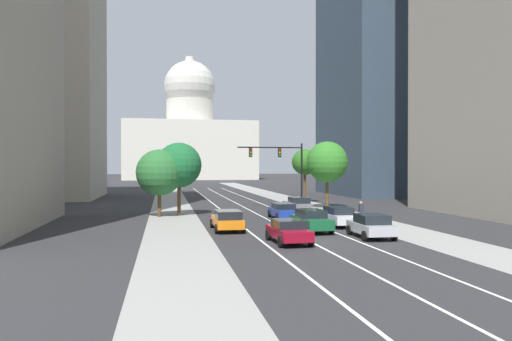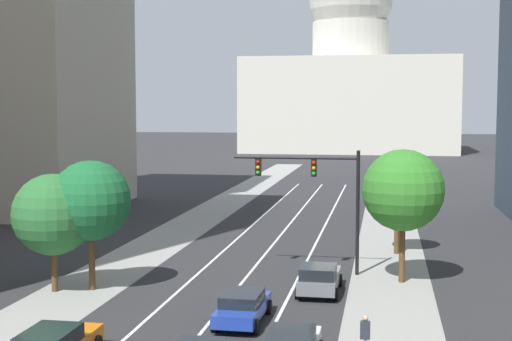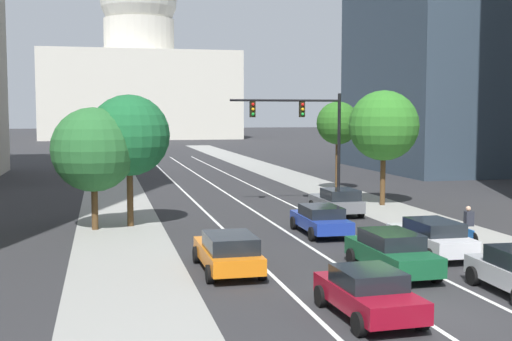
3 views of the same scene
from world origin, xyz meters
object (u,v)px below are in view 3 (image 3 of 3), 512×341
(car_gray, at_px, (337,201))
(traffic_signal_mast, at_px, (307,125))
(car_blue, at_px, (321,219))
(car_crimson, at_px, (368,292))
(car_orange, at_px, (228,251))
(capitol_building, at_px, (140,73))
(car_white, at_px, (431,237))
(street_tree_near_left, at_px, (94,150))
(street_tree_mid_right, at_px, (384,126))
(street_tree_mid_left, at_px, (129,136))
(car_green, at_px, (392,252))
(cyclist, at_px, (468,226))
(street_tree_near_right, at_px, (338,124))

(car_gray, xyz_separation_m, traffic_signal_mast, (-0.43, 4.45, 4.21))
(car_blue, xyz_separation_m, car_crimson, (-2.83, -12.65, 0.00))
(car_blue, distance_m, car_orange, 8.61)
(capitol_building, xyz_separation_m, car_white, (4.25, -129.91, -13.89))
(car_gray, height_order, street_tree_near_left, street_tree_near_left)
(street_tree_mid_right, relative_size, street_tree_mid_left, 1.07)
(car_blue, xyz_separation_m, car_green, (0.00, -7.95, 0.06))
(car_crimson, height_order, car_green, car_green)
(car_blue, bearing_deg, cyclist, -125.76)
(street_tree_mid_right, distance_m, street_tree_mid_left, 16.26)
(car_crimson, xyz_separation_m, street_tree_mid_right, (9.80, 21.38, 4.22))
(car_gray, relative_size, street_tree_near_left, 0.74)
(car_gray, distance_m, car_green, 13.85)
(car_blue, height_order, car_crimson, car_crimson)
(car_blue, bearing_deg, car_white, -151.86)
(car_orange, xyz_separation_m, street_tree_mid_right, (12.64, 15.22, 4.18))
(car_green, height_order, street_tree_mid_left, street_tree_mid_left)
(street_tree_mid_right, xyz_separation_m, street_tree_mid_left, (-15.65, -4.39, -0.34))
(car_gray, distance_m, street_tree_mid_right, 6.65)
(street_tree_near_right, xyz_separation_m, street_tree_mid_left, (-15.49, -12.15, -0.36))
(traffic_signal_mast, height_order, street_tree_near_left, traffic_signal_mast)
(car_green, relative_size, street_tree_mid_left, 0.70)
(car_blue, bearing_deg, car_green, -179.20)
(street_tree_mid_left, bearing_deg, car_crimson, -71.00)
(traffic_signal_mast, bearing_deg, cyclist, -78.06)
(car_green, xyz_separation_m, traffic_signal_mast, (2.41, 18.02, 4.20))
(traffic_signal_mast, bearing_deg, street_tree_mid_left, -152.70)
(car_white, bearing_deg, street_tree_near_left, 55.20)
(car_blue, xyz_separation_m, street_tree_mid_left, (-8.68, 4.34, 3.87))
(cyclist, bearing_deg, street_tree_mid_left, 60.91)
(capitol_building, relative_size, street_tree_mid_left, 6.45)
(capitol_building, distance_m, car_crimson, 137.78)
(car_green, xyz_separation_m, street_tree_near_left, (-10.43, 11.64, 3.15))
(car_crimson, bearing_deg, capitol_building, -2.96)
(street_tree_near_left, bearing_deg, car_green, -48.14)
(car_blue, height_order, street_tree_near_left, street_tree_near_left)
(traffic_signal_mast, distance_m, street_tree_near_left, 14.37)
(street_tree_mid_right, height_order, street_tree_near_left, street_tree_mid_right)
(capitol_building, distance_m, car_green, 133.10)
(car_blue, relative_size, street_tree_near_left, 0.76)
(car_green, distance_m, street_tree_near_right, 25.71)
(traffic_signal_mast, distance_m, cyclist, 14.95)
(cyclist, xyz_separation_m, street_tree_mid_left, (-14.06, 8.33, 3.75))
(car_white, height_order, car_orange, car_white)
(car_gray, bearing_deg, car_green, 168.45)
(car_orange, bearing_deg, car_gray, -35.28)
(cyclist, bearing_deg, street_tree_mid_right, -5.57)
(cyclist, relative_size, street_tree_near_left, 0.29)
(car_orange, relative_size, street_tree_mid_left, 0.70)
(car_white, bearing_deg, cyclist, -59.64)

